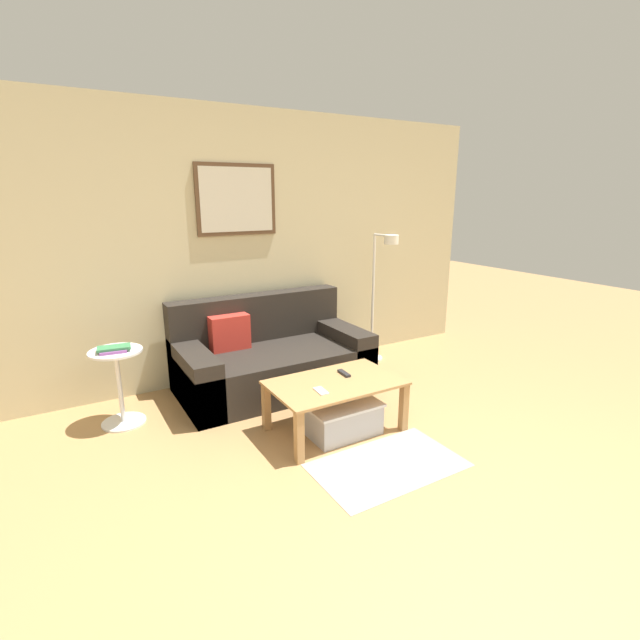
# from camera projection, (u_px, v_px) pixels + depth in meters

# --- Properties ---
(ground_plane) EXTENTS (16.00, 16.00, 0.00)m
(ground_plane) POSITION_uv_depth(u_px,v_px,m) (490.00, 581.00, 2.20)
(ground_plane) COLOR tan
(wall_back) EXTENTS (5.60, 0.09, 2.55)m
(wall_back) POSITION_uv_depth(u_px,v_px,m) (240.00, 247.00, 4.45)
(wall_back) COLOR #C6BC93
(wall_back) RESTS_ON ground_plane
(area_rug) EXTENTS (1.02, 0.61, 0.01)m
(area_rug) POSITION_uv_depth(u_px,v_px,m) (388.00, 465.00, 3.13)
(area_rug) COLOR #A39989
(area_rug) RESTS_ON ground_plane
(couch) EXTENTS (1.73, 0.93, 0.84)m
(couch) POSITION_uv_depth(u_px,v_px,m) (271.00, 359.00, 4.36)
(couch) COLOR #28231E
(couch) RESTS_ON ground_plane
(coffee_table) EXTENTS (0.99, 0.62, 0.40)m
(coffee_table) POSITION_uv_depth(u_px,v_px,m) (335.00, 390.00, 3.53)
(coffee_table) COLOR #AD7F4C
(coffee_table) RESTS_ON ground_plane
(storage_bin) EXTENTS (0.55, 0.44, 0.25)m
(storage_bin) POSITION_uv_depth(u_px,v_px,m) (340.00, 416.00, 3.56)
(storage_bin) COLOR #B2B2B7
(storage_bin) RESTS_ON ground_plane
(floor_lamp) EXTENTS (0.25, 0.47, 1.39)m
(floor_lamp) POSITION_uv_depth(u_px,v_px,m) (380.00, 290.00, 4.85)
(floor_lamp) COLOR white
(floor_lamp) RESTS_ON ground_plane
(side_table) EXTENTS (0.40, 0.40, 0.62)m
(side_table) POSITION_uv_depth(u_px,v_px,m) (119.00, 380.00, 3.62)
(side_table) COLOR white
(side_table) RESTS_ON ground_plane
(book_stack) EXTENTS (0.25, 0.19, 0.04)m
(book_stack) POSITION_uv_depth(u_px,v_px,m) (114.00, 349.00, 3.53)
(book_stack) COLOR #8C4C93
(book_stack) RESTS_ON side_table
(remote_control) EXTENTS (0.05, 0.15, 0.02)m
(remote_control) POSITION_uv_depth(u_px,v_px,m) (344.00, 373.00, 3.65)
(remote_control) COLOR #232328
(remote_control) RESTS_ON coffee_table
(cell_phone) EXTENTS (0.08, 0.14, 0.01)m
(cell_phone) POSITION_uv_depth(u_px,v_px,m) (321.00, 391.00, 3.34)
(cell_phone) COLOR silver
(cell_phone) RESTS_ON coffee_table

